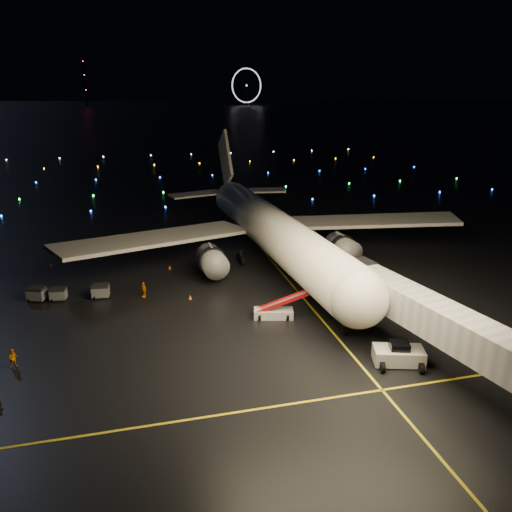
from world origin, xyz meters
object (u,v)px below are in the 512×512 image
object	(u,v)px
airliner	(266,202)
pushback_tug	(399,353)
baggage_cart_1	(101,291)
baggage_cart_2	(37,294)
baggage_cart_0	(58,294)
crew_c	(144,290)
belt_loader	(274,305)
crew_b	(13,358)

from	to	relation	value
airliner	pushback_tug	distance (m)	32.85
baggage_cart_1	baggage_cart_2	size ratio (longest dim) A/B	1.00
baggage_cart_0	baggage_cart_2	bearing A→B (deg)	177.61
airliner	crew_c	world-z (taller)	airliner
crew_c	baggage_cart_0	world-z (taller)	crew_c
airliner	baggage_cart_0	xyz separation A→B (m)	(-27.71, -9.05, -7.58)
belt_loader	crew_c	size ratio (longest dim) A/B	3.25
airliner	pushback_tug	size ratio (longest dim) A/B	13.23
baggage_cart_1	baggage_cart_2	xyz separation A→B (m)	(-7.23, 0.92, -0.00)
pushback_tug	crew_c	xyz separation A→B (m)	(-21.85, 21.19, -0.10)
crew_c	airliner	bearing A→B (deg)	94.20
baggage_cart_1	airliner	bearing A→B (deg)	28.40
baggage_cart_0	baggage_cart_1	bearing A→B (deg)	2.14
pushback_tug	baggage_cart_2	size ratio (longest dim) A/B	2.27
airliner	baggage_cart_2	size ratio (longest dim) A/B	30.01
crew_c	baggage_cart_2	world-z (taller)	crew_c
baggage_cart_0	belt_loader	bearing A→B (deg)	-16.86
baggage_cart_1	baggage_cart_0	bearing A→B (deg)	-179.97
baggage_cart_1	belt_loader	bearing A→B (deg)	-23.24
airliner	belt_loader	xyz separation A→B (m)	(-4.40, -19.80, -6.83)
airliner	baggage_cart_1	size ratio (longest dim) A/B	29.98
airliner	crew_c	distance (m)	22.08
pushback_tug	belt_loader	xyz separation A→B (m)	(-8.34, 11.99, 0.45)
airliner	baggage_cart_1	world-z (taller)	airliner
airliner	baggage_cart_0	world-z (taller)	airliner
baggage_cart_2	airliner	bearing A→B (deg)	37.02
crew_c	baggage_cart_1	xyz separation A→B (m)	(-4.99, 1.06, -0.12)
baggage_cart_2	crew_c	bearing A→B (deg)	11.85
belt_loader	pushback_tug	bearing A→B (deg)	-40.91
belt_loader	crew_c	xyz separation A→B (m)	(-13.51, 9.20, -0.55)
baggage_cart_2	crew_b	bearing A→B (deg)	-67.56
crew_b	baggage_cart_2	distance (m)	15.38
airliner	crew_b	world-z (taller)	airliner
pushback_tug	crew_b	bearing A→B (deg)	-176.08
pushback_tug	crew_b	world-z (taller)	pushback_tug
baggage_cart_0	baggage_cart_1	world-z (taller)	baggage_cart_1
crew_c	baggage_cart_0	xyz separation A→B (m)	(-9.80, 1.55, -0.20)
belt_loader	crew_c	world-z (taller)	belt_loader
belt_loader	crew_b	size ratio (longest dim) A/B	3.42
baggage_cart_0	baggage_cart_1	size ratio (longest dim) A/B	0.91
crew_b	baggage_cart_0	size ratio (longest dim) A/B	1.02
crew_c	baggage_cart_2	size ratio (longest dim) A/B	0.98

